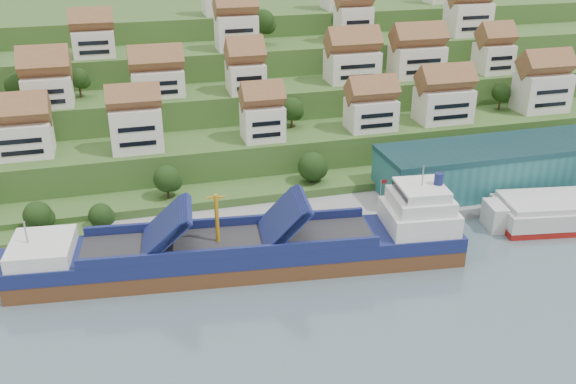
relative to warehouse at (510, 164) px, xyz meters
name	(u,v)px	position (x,y,z in m)	size (l,w,h in m)	color
ground	(308,262)	(-52.00, -17.00, -7.20)	(300.00, 300.00, 0.00)	slate
quay	(378,209)	(-32.00, -2.00, -6.10)	(180.00, 14.00, 2.20)	gray
hillside	(215,72)	(-52.00, 86.55, 3.46)	(260.00, 128.00, 31.00)	#2D4C1E
hillside_village	(257,62)	(-47.86, 42.01, 16.41)	(161.62, 62.90, 28.52)	silver
hillside_trees	(225,109)	(-58.92, 27.80, 9.36)	(138.25, 62.32, 31.56)	#1D3812
warehouse	(510,164)	(0.00, 0.00, 0.00)	(60.00, 15.00, 10.00)	#266668
flagpole	(381,195)	(-33.89, -7.00, -0.32)	(1.28, 0.16, 8.00)	gray
cargo_ship	(254,251)	(-61.95, -16.06, -3.84)	(80.76, 20.93, 17.74)	brown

